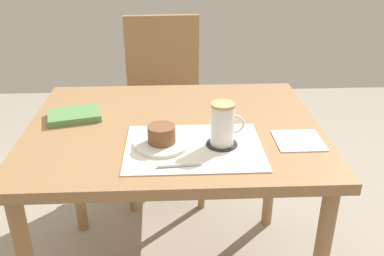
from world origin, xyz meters
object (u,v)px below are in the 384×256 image
at_px(pastry, 160,134).
at_px(coffee_mug, 222,124).
at_px(pastry_plate, 161,144).
at_px(small_book, 73,115).
at_px(wooden_chair, 163,101).
at_px(dining_table, 173,146).

bearing_deg(pastry, coffee_mug, -1.55).
distance_m(pastry_plate, small_book, 0.39).
distance_m(wooden_chair, pastry, 0.93).
bearing_deg(wooden_chair, small_book, 63.59).
distance_m(wooden_chair, coffee_mug, 0.97).
xyz_separation_m(wooden_chair, small_book, (-0.31, -0.67, 0.22)).
relative_size(dining_table, small_book, 5.61).
relative_size(pastry, small_book, 0.48).
xyz_separation_m(dining_table, wooden_chair, (-0.05, 0.74, -0.12)).
relative_size(wooden_chair, small_book, 5.12).
bearing_deg(wooden_chair, coffee_mug, 100.72).
relative_size(pastry_plate, small_book, 0.98).
xyz_separation_m(dining_table, coffee_mug, (0.15, -0.16, 0.16)).
distance_m(coffee_mug, small_book, 0.56).
relative_size(pastry, coffee_mug, 0.64).
xyz_separation_m(dining_table, pastry_plate, (-0.04, -0.16, 0.09)).
height_order(dining_table, wooden_chair, wooden_chair).
bearing_deg(small_book, dining_table, -25.74).
height_order(dining_table, small_book, small_book).
relative_size(dining_table, pastry, 11.60).
relative_size(dining_table, wooden_chair, 1.10).
bearing_deg(pastry, dining_table, 76.49).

